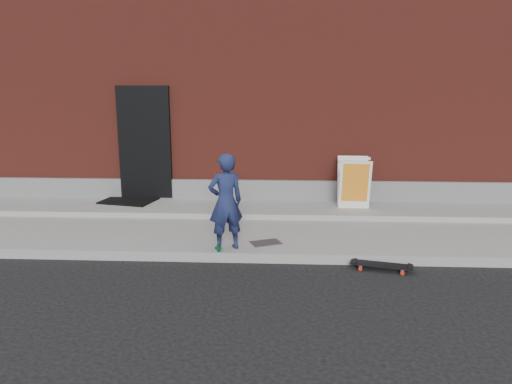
# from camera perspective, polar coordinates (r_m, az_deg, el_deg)

# --- Properties ---
(ground) EXTENTS (80.00, 80.00, 0.00)m
(ground) POSITION_cam_1_polar(r_m,az_deg,el_deg) (7.40, 1.65, -8.18)
(ground) COLOR black
(ground) RESTS_ON ground
(sidewalk) EXTENTS (20.00, 3.00, 0.15)m
(sidewalk) POSITION_cam_1_polar(r_m,az_deg,el_deg) (8.79, 1.87, -4.22)
(sidewalk) COLOR gray
(sidewalk) RESTS_ON ground
(apron) EXTENTS (20.00, 1.20, 0.10)m
(apron) POSITION_cam_1_polar(r_m,az_deg,el_deg) (9.62, 1.98, -1.95)
(apron) COLOR gray
(apron) RESTS_ON sidewalk
(building) EXTENTS (20.00, 8.10, 5.00)m
(building) POSITION_cam_1_polar(r_m,az_deg,el_deg) (13.90, 2.38, 12.16)
(building) COLOR maroon
(building) RESTS_ON ground
(child) EXTENTS (0.62, 0.53, 1.45)m
(child) POSITION_cam_1_polar(r_m,az_deg,el_deg) (7.37, -3.49, -1.14)
(child) COLOR #1A224A
(child) RESTS_ON sidewalk
(skateboard) EXTENTS (0.85, 0.40, 0.09)m
(skateboard) POSITION_cam_1_polar(r_m,az_deg,el_deg) (7.34, 14.16, -8.12)
(skateboard) COLOR red
(skateboard) RESTS_ON ground
(pizza_sign) EXTENTS (0.60, 0.70, 0.96)m
(pizza_sign) POSITION_cam_1_polar(r_m,az_deg,el_deg) (9.64, 11.12, 1.09)
(pizza_sign) COLOR white
(pizza_sign) RESTS_ON apron
(soda_can) EXTENTS (0.07, 0.07, 0.11)m
(soda_can) POSITION_cam_1_polar(r_m,az_deg,el_deg) (7.43, -4.27, -6.43)
(soda_can) COLOR #1C8C42
(soda_can) RESTS_ON sidewalk
(doormat) EXTENTS (1.17, 1.02, 0.03)m
(doormat) POSITION_cam_1_polar(r_m,az_deg,el_deg) (10.35, -14.25, -0.92)
(doormat) COLOR black
(doormat) RESTS_ON apron
(utility_plate) EXTENTS (0.53, 0.45, 0.01)m
(utility_plate) POSITION_cam_1_polar(r_m,az_deg,el_deg) (7.80, 1.14, -5.83)
(utility_plate) COLOR #55555A
(utility_plate) RESTS_ON sidewalk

